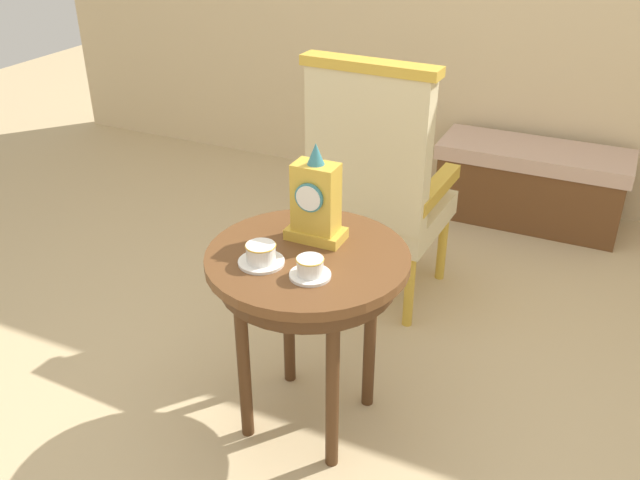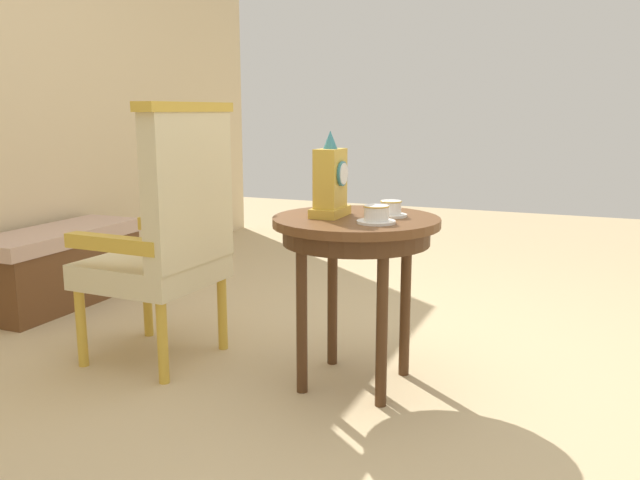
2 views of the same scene
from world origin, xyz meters
TOP-DOWN VIEW (x-y plane):
  - ground_plane at (0.00, 0.00)m, footprint 10.00×10.00m
  - side_table at (-0.05, -0.01)m, footprint 0.66×0.66m
  - teacup_left at (-0.15, -0.13)m, footprint 0.15×0.15m
  - teacup_right at (0.02, -0.13)m, footprint 0.13×0.13m
  - mantel_clock at (-0.07, 0.09)m, footprint 0.19×0.11m
  - armchair at (-0.13, 0.82)m, footprint 0.57×0.55m
  - window_bench at (0.37, 1.95)m, footprint 1.02×0.40m

SIDE VIEW (x-z plane):
  - ground_plane at x=0.00m, z-range 0.00..0.00m
  - window_bench at x=0.37m, z-range 0.00..0.44m
  - armchair at x=-0.13m, z-range 0.02..1.16m
  - side_table at x=-0.05m, z-range 0.26..0.95m
  - teacup_right at x=0.02m, z-range 0.69..0.75m
  - teacup_left at x=-0.15m, z-range 0.69..0.76m
  - mantel_clock at x=-0.07m, z-range 0.66..1.00m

